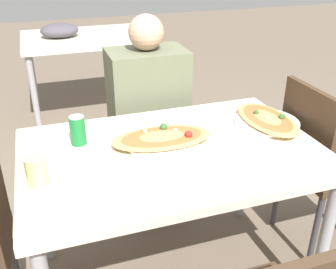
{
  "coord_description": "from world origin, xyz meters",
  "views": [
    {
      "loc": [
        -0.47,
        -1.34,
        1.52
      ],
      "look_at": [
        -0.01,
        0.02,
        0.79
      ],
      "focal_mm": 42.0,
      "sensor_mm": 36.0,
      "label": 1
    }
  ],
  "objects_px": {
    "person_seated": "(149,102)",
    "chair_far_seated": "(144,122)",
    "drink_glass": "(37,171)",
    "pizza_second": "(267,120)",
    "pizza_main": "(162,139)",
    "soda_can": "(78,130)",
    "chair_side_right": "(321,159)",
    "dining_table": "(172,165)"
  },
  "relations": [
    {
      "from": "person_seated",
      "to": "drink_glass",
      "type": "xyz_separation_m",
      "value": [
        -0.61,
        -0.71,
        0.09
      ]
    },
    {
      "from": "pizza_main",
      "to": "drink_glass",
      "type": "xyz_separation_m",
      "value": [
        -0.51,
        -0.16,
        0.03
      ]
    },
    {
      "from": "person_seated",
      "to": "soda_can",
      "type": "relative_size",
      "value": 9.34
    },
    {
      "from": "dining_table",
      "to": "chair_far_seated",
      "type": "xyz_separation_m",
      "value": [
        0.07,
        0.73,
        -0.14
      ]
    },
    {
      "from": "chair_side_right",
      "to": "pizza_second",
      "type": "height_order",
      "value": "chair_side_right"
    },
    {
      "from": "soda_can",
      "to": "pizza_second",
      "type": "height_order",
      "value": "soda_can"
    },
    {
      "from": "chair_far_seated",
      "to": "pizza_second",
      "type": "distance_m",
      "value": 0.8
    },
    {
      "from": "chair_far_seated",
      "to": "person_seated",
      "type": "relative_size",
      "value": 0.78
    },
    {
      "from": "chair_side_right",
      "to": "soda_can",
      "type": "relative_size",
      "value": 7.25
    },
    {
      "from": "chair_far_seated",
      "to": "pizza_second",
      "type": "bearing_deg",
      "value": 123.6
    },
    {
      "from": "dining_table",
      "to": "pizza_main",
      "type": "relative_size",
      "value": 2.81
    },
    {
      "from": "dining_table",
      "to": "soda_can",
      "type": "relative_size",
      "value": 9.81
    },
    {
      "from": "person_seated",
      "to": "pizza_second",
      "type": "bearing_deg",
      "value": 128.99
    },
    {
      "from": "chair_side_right",
      "to": "pizza_main",
      "type": "xyz_separation_m",
      "value": [
        -0.82,
        0.03,
        0.24
      ]
    },
    {
      "from": "dining_table",
      "to": "drink_glass",
      "type": "distance_m",
      "value": 0.55
    },
    {
      "from": "soda_can",
      "to": "person_seated",
      "type": "bearing_deg",
      "value": 45.87
    },
    {
      "from": "chair_side_right",
      "to": "soda_can",
      "type": "distance_m",
      "value": 1.2
    },
    {
      "from": "chair_side_right",
      "to": "pizza_second",
      "type": "distance_m",
      "value": 0.39
    },
    {
      "from": "chair_far_seated",
      "to": "pizza_main",
      "type": "xyz_separation_m",
      "value": [
        -0.1,
        -0.66,
        0.24
      ]
    },
    {
      "from": "dining_table",
      "to": "person_seated",
      "type": "distance_m",
      "value": 0.62
    },
    {
      "from": "person_seated",
      "to": "chair_far_seated",
      "type": "bearing_deg",
      "value": -90.0
    },
    {
      "from": "pizza_main",
      "to": "drink_glass",
      "type": "distance_m",
      "value": 0.53
    },
    {
      "from": "person_seated",
      "to": "soda_can",
      "type": "distance_m",
      "value": 0.63
    },
    {
      "from": "drink_glass",
      "to": "pizza_main",
      "type": "bearing_deg",
      "value": 16.92
    },
    {
      "from": "dining_table",
      "to": "soda_can",
      "type": "xyz_separation_m",
      "value": [
        -0.36,
        0.17,
        0.14
      ]
    },
    {
      "from": "soda_can",
      "to": "chair_side_right",
      "type": "bearing_deg",
      "value": -6.82
    },
    {
      "from": "chair_far_seated",
      "to": "pizza_main",
      "type": "relative_size",
      "value": 2.08
    },
    {
      "from": "pizza_second",
      "to": "person_seated",
      "type": "bearing_deg",
      "value": 128.99
    },
    {
      "from": "dining_table",
      "to": "pizza_main",
      "type": "xyz_separation_m",
      "value": [
        -0.02,
        0.07,
        0.09
      ]
    },
    {
      "from": "pizza_main",
      "to": "chair_side_right",
      "type": "bearing_deg",
      "value": -2.38
    },
    {
      "from": "person_seated",
      "to": "pizza_main",
      "type": "bearing_deg",
      "value": 80.09
    },
    {
      "from": "chair_side_right",
      "to": "drink_glass",
      "type": "height_order",
      "value": "chair_side_right"
    },
    {
      "from": "soda_can",
      "to": "dining_table",
      "type": "bearing_deg",
      "value": -25.73
    },
    {
      "from": "dining_table",
      "to": "drink_glass",
      "type": "height_order",
      "value": "drink_glass"
    },
    {
      "from": "person_seated",
      "to": "pizza_main",
      "type": "distance_m",
      "value": 0.56
    },
    {
      "from": "person_seated",
      "to": "soda_can",
      "type": "height_order",
      "value": "person_seated"
    },
    {
      "from": "chair_far_seated",
      "to": "drink_glass",
      "type": "relative_size",
      "value": 8.51
    },
    {
      "from": "chair_far_seated",
      "to": "drink_glass",
      "type": "xyz_separation_m",
      "value": [
        -0.61,
        -0.82,
        0.27
      ]
    },
    {
      "from": "chair_far_seated",
      "to": "pizza_main",
      "type": "distance_m",
      "value": 0.71
    },
    {
      "from": "person_seated",
      "to": "dining_table",
      "type": "bearing_deg",
      "value": 83.08
    },
    {
      "from": "soda_can",
      "to": "pizza_second",
      "type": "distance_m",
      "value": 0.86
    },
    {
      "from": "chair_far_seated",
      "to": "soda_can",
      "type": "bearing_deg",
      "value": 52.35
    }
  ]
}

